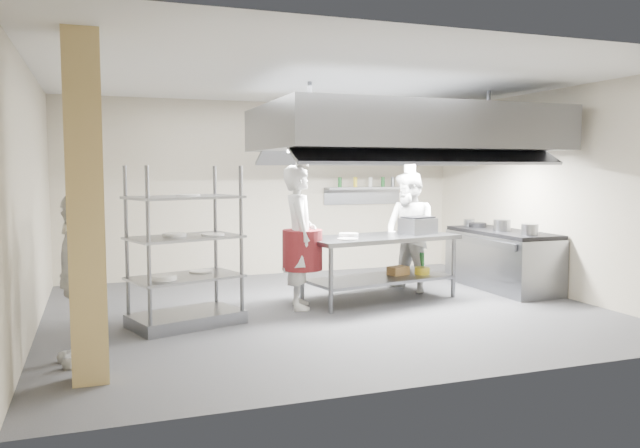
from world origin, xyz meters
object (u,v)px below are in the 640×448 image
object	(u,v)px
chef_plating	(78,278)
chef_head	(299,237)
stockpot	(502,225)
griddle	(418,226)
chef_line	(410,232)
cooking_range	(502,261)
island	(379,268)
pass_rack	(185,246)

from	to	relation	value
chef_plating	chef_head	bearing A→B (deg)	106.98
stockpot	griddle	bearing A→B (deg)	179.93
chef_line	griddle	xyz separation A→B (m)	(-0.04, -0.32, 0.12)
cooking_range	griddle	bearing A→B (deg)	-176.95
island	chef_head	distance (m)	1.32
cooking_range	chef_plating	xyz separation A→B (m)	(-6.08, -1.82, 0.39)
pass_rack	griddle	xyz separation A→B (m)	(3.41, 0.61, 0.08)
chef_line	cooking_range	bearing A→B (deg)	61.04
cooking_range	pass_rack	bearing A→B (deg)	-172.03
chef_head	chef_line	size ratio (longest dim) A/B	1.05
cooking_range	chef_line	bearing A→B (deg)	170.99
chef_head	island	bearing A→B (deg)	-73.43
chef_line	stockpot	size ratio (longest dim) A/B	7.11
chef_plating	stockpot	xyz separation A→B (m)	(6.01, 1.73, 0.17)
cooking_range	chef_plating	size ratio (longest dim) A/B	1.23
stockpot	chef_plating	bearing A→B (deg)	-163.90
chef_plating	griddle	bearing A→B (deg)	97.79
pass_rack	griddle	size ratio (longest dim) A/B	4.08
chef_line	stockpot	world-z (taller)	chef_line
chef_head	chef_line	bearing A→B (deg)	-63.82
island	chef_line	bearing A→B (deg)	19.18
chef_line	chef_plating	bearing A→B (deg)	-85.92
cooking_range	stockpot	world-z (taller)	stockpot
pass_rack	island	bearing A→B (deg)	-7.39
chef_head	griddle	xyz separation A→B (m)	(1.86, 0.17, 0.08)
griddle	chef_plating	bearing A→B (deg)	-173.97
cooking_range	stockpot	bearing A→B (deg)	-131.93
pass_rack	griddle	world-z (taller)	pass_rack
chef_plating	griddle	xyz separation A→B (m)	(4.56, 1.73, 0.21)
cooking_range	stockpot	xyz separation A→B (m)	(-0.07, -0.08, 0.57)
chef_head	chef_plating	xyz separation A→B (m)	(-2.70, -1.56, -0.13)
chef_head	cooking_range	bearing A→B (deg)	-73.96
pass_rack	griddle	distance (m)	3.46
cooking_range	chef_plating	world-z (taller)	chef_plating
chef_head	chef_plating	bearing A→B (deg)	131.74
chef_plating	griddle	distance (m)	4.88
island	griddle	distance (m)	0.86
cooking_range	chef_line	size ratio (longest dim) A/B	1.11
griddle	chef_line	bearing A→B (deg)	67.50
pass_rack	stockpot	bearing A→B (deg)	-11.25
island	pass_rack	distance (m)	2.86
pass_rack	stockpot	world-z (taller)	pass_rack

